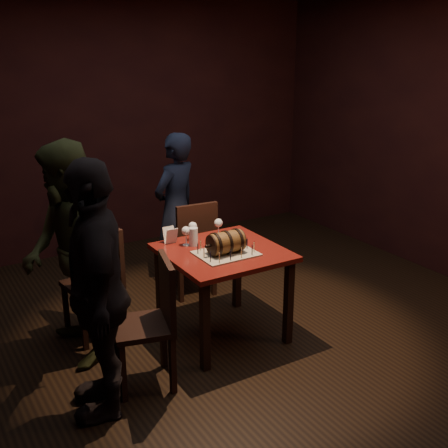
# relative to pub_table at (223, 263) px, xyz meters

# --- Properties ---
(room_shell) EXTENTS (5.04, 5.04, 2.80)m
(room_shell) POSITION_rel_pub_table_xyz_m (0.11, -0.01, 0.76)
(room_shell) COLOR black
(room_shell) RESTS_ON ground
(pub_table) EXTENTS (0.90, 0.90, 0.75)m
(pub_table) POSITION_rel_pub_table_xyz_m (0.00, 0.00, 0.00)
(pub_table) COLOR #50100D
(pub_table) RESTS_ON ground
(cake_board) EXTENTS (0.45, 0.35, 0.01)m
(cake_board) POSITION_rel_pub_table_xyz_m (-0.03, -0.09, 0.12)
(cake_board) COLOR #A59B85
(cake_board) RESTS_ON pub_table
(barrel_cake) EXTENTS (0.33, 0.19, 0.19)m
(barrel_cake) POSITION_rel_pub_table_xyz_m (-0.03, -0.09, 0.21)
(barrel_cake) COLOR brown
(barrel_cake) RESTS_ON cake_board
(birthday_candles) EXTENTS (0.40, 0.30, 0.09)m
(birthday_candles) POSITION_rel_pub_table_xyz_m (-0.03, -0.09, 0.16)
(birthday_candles) COLOR #EDD58E
(birthday_candles) RESTS_ON cake_board
(wine_glass_left) EXTENTS (0.07, 0.07, 0.16)m
(wine_glass_left) POSITION_rel_pub_table_xyz_m (-0.20, 0.24, 0.23)
(wine_glass_left) COLOR silver
(wine_glass_left) RESTS_ON pub_table
(wine_glass_mid) EXTENTS (0.07, 0.07, 0.16)m
(wine_glass_mid) POSITION_rel_pub_table_xyz_m (-0.10, 0.32, 0.23)
(wine_glass_mid) COLOR silver
(wine_glass_mid) RESTS_ON pub_table
(wine_glass_right) EXTENTS (0.07, 0.07, 0.16)m
(wine_glass_right) POSITION_rel_pub_table_xyz_m (0.13, 0.28, 0.23)
(wine_glass_right) COLOR silver
(wine_glass_right) RESTS_ON pub_table
(pint_of_ale) EXTENTS (0.07, 0.07, 0.15)m
(pint_of_ale) POSITION_rel_pub_table_xyz_m (-0.15, 0.21, 0.18)
(pint_of_ale) COLOR silver
(pint_of_ale) RESTS_ON pub_table
(menu_card) EXTENTS (0.10, 0.05, 0.13)m
(menu_card) POSITION_rel_pub_table_xyz_m (-0.28, 0.36, 0.17)
(menu_card) COLOR white
(menu_card) RESTS_ON pub_table
(chair_back) EXTENTS (0.43, 0.43, 0.93)m
(chair_back) POSITION_rel_pub_table_xyz_m (0.16, 0.80, -0.12)
(chair_back) COLOR black
(chair_back) RESTS_ON ground
(chair_left_rear) EXTENTS (0.45, 0.45, 0.93)m
(chair_left_rear) POSITION_rel_pub_table_xyz_m (-0.82, 0.56, -0.12)
(chair_left_rear) COLOR black
(chair_left_rear) RESTS_ON ground
(chair_left_front) EXTENTS (0.49, 0.49, 0.93)m
(chair_left_front) POSITION_rel_pub_table_xyz_m (-0.76, -0.33, -0.12)
(chair_left_front) COLOR black
(chair_left_front) RESTS_ON ground
(person_back) EXTENTS (0.64, 0.55, 1.50)m
(person_back) POSITION_rel_pub_table_xyz_m (0.20, 1.23, 0.11)
(person_back) COLOR #181E31
(person_back) RESTS_ON ground
(person_left_rear) EXTENTS (0.68, 0.85, 1.68)m
(person_left_rear) POSITION_rel_pub_table_xyz_m (-1.13, 0.28, 0.20)
(person_left_rear) COLOR #383E1F
(person_left_rear) RESTS_ON ground
(person_left_front) EXTENTS (0.69, 1.07, 1.70)m
(person_left_front) POSITION_rel_pub_table_xyz_m (-1.17, -0.42, 0.21)
(person_left_front) COLOR black
(person_left_front) RESTS_ON ground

